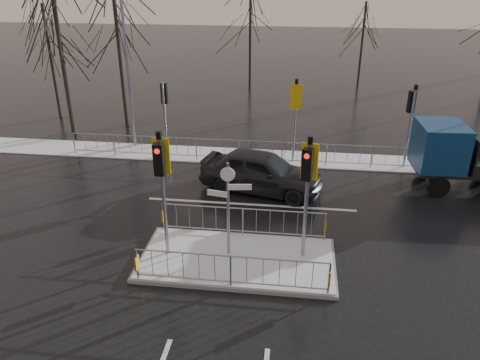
# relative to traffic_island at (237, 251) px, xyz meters

# --- Properties ---
(ground) EXTENTS (120.00, 120.00, 0.00)m
(ground) POSITION_rel_traffic_island_xyz_m (0.01, -0.01, -0.39)
(ground) COLOR black
(ground) RESTS_ON ground
(snow_verge) EXTENTS (30.00, 2.00, 0.04)m
(snow_verge) POSITION_rel_traffic_island_xyz_m (0.01, 8.59, -0.37)
(snow_verge) COLOR white
(snow_verge) RESTS_ON ground
(lane_markings) EXTENTS (8.00, 11.38, 0.01)m
(lane_markings) POSITION_rel_traffic_island_xyz_m (0.01, -0.34, -0.39)
(lane_markings) COLOR silver
(lane_markings) RESTS_ON ground
(traffic_island) EXTENTS (6.00, 3.04, 4.15)m
(traffic_island) POSITION_rel_traffic_island_xyz_m (0.00, 0.00, 0.00)
(traffic_island) COLOR slate
(traffic_island) RESTS_ON ground
(far_kerb_fixtures) EXTENTS (18.00, 0.65, 3.83)m
(far_kerb_fixtures) POSITION_rel_traffic_island_xyz_m (0.31, 8.08, 0.63)
(far_kerb_fixtures) COLOR gray
(far_kerb_fixtures) RESTS_ON ground
(car_far_lane) EXTENTS (5.23, 3.07, 1.67)m
(car_far_lane) POSITION_rel_traffic_island_xyz_m (0.31, 5.10, 0.45)
(car_far_lane) COLOR black
(car_far_lane) RESTS_ON ground
(flatbed_truck) EXTENTS (5.90, 2.36, 2.70)m
(flatbed_truck) POSITION_rel_traffic_island_xyz_m (8.13, 6.37, 1.04)
(flatbed_truck) COLOR black
(flatbed_truck) RESTS_ON ground
(tree_near_a) EXTENTS (4.75, 4.75, 8.97)m
(tree_near_a) POSITION_rel_traffic_island_xyz_m (-10.49, 10.99, 5.72)
(tree_near_a) COLOR black
(tree_near_a) RESTS_ON ground
(tree_near_b) EXTENTS (4.00, 4.00, 7.55)m
(tree_near_b) POSITION_rel_traffic_island_xyz_m (-7.99, 12.49, 4.76)
(tree_near_b) COLOR black
(tree_near_b) RESTS_ON ground
(tree_near_c) EXTENTS (3.50, 3.50, 6.61)m
(tree_near_c) POSITION_rel_traffic_island_xyz_m (-12.49, 13.49, 4.11)
(tree_near_c) COLOR black
(tree_near_c) RESTS_ON ground
(tree_far_a) EXTENTS (3.75, 3.75, 7.08)m
(tree_far_a) POSITION_rel_traffic_island_xyz_m (-1.99, 21.99, 4.43)
(tree_far_a) COLOR black
(tree_far_a) RESTS_ON ground
(tree_far_b) EXTENTS (3.25, 3.25, 6.14)m
(tree_far_b) POSITION_rel_traffic_island_xyz_m (6.01, 23.99, 3.79)
(tree_far_b) COLOR black
(tree_far_b) RESTS_ON ground
(street_lamp_left) EXTENTS (1.25, 0.18, 8.20)m
(street_lamp_left) POSITION_rel_traffic_island_xyz_m (-6.42, 9.49, 4.10)
(street_lamp_left) COLOR gray
(street_lamp_left) RESTS_ON ground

